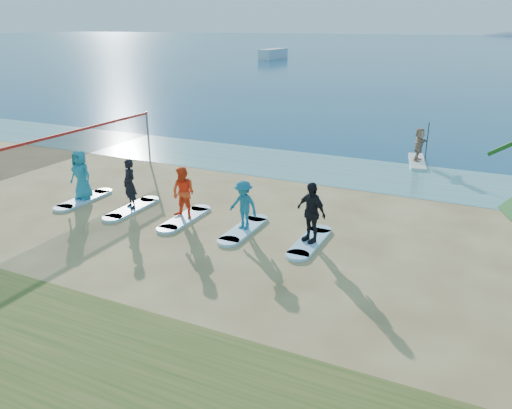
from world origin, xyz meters
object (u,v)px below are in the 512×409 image
at_px(surfboard_2, 185,218).
at_px(surfboard_3, 244,230).
at_px(student_2, 183,193).
at_px(student_4, 311,212).
at_px(paddleboarder, 419,144).
at_px(student_0, 81,175).
at_px(volleyball_net, 78,144).
at_px(student_1, 130,184).
at_px(student_3, 243,205).
at_px(paddleboard, 417,162).
at_px(surfboard_1, 132,208).
at_px(surfboard_0, 84,199).
at_px(surfboard_4, 310,242).
at_px(boat_offshore_a, 273,59).

distance_m(surfboard_2, surfboard_3, 2.28).
relative_size(student_2, student_4, 0.94).
distance_m(paddleboarder, surfboard_2, 12.73).
bearing_deg(student_0, volleyball_net, 135.93).
distance_m(paddleboarder, student_1, 13.94).
bearing_deg(volleyball_net, student_3, -7.33).
bearing_deg(paddleboard, student_4, -108.94).
xyz_separation_m(surfboard_1, surfboard_2, (2.28, 0.00, 0.00)).
bearing_deg(paddleboarder, paddleboard, 0.00).
xyz_separation_m(paddleboard, student_3, (-3.78, -11.17, 0.84)).
bearing_deg(surfboard_3, student_2, 180.00).
bearing_deg(surfboard_0, student_0, 0.00).
height_order(paddleboarder, student_4, student_4).
relative_size(student_3, student_4, 0.86).
distance_m(volleyball_net, student_1, 3.55).
bearing_deg(surfboard_0, student_3, 0.00).
distance_m(student_1, student_3, 4.56).
bearing_deg(student_2, student_4, 3.81).
xyz_separation_m(student_1, surfboard_2, (2.28, 0.00, -0.94)).
bearing_deg(paddleboarder, surfboard_2, 155.83).
height_order(volleyball_net, surfboard_0, volleyball_net).
xyz_separation_m(student_1, student_2, (2.28, 0.00, -0.01)).
height_order(surfboard_1, surfboard_2, same).
relative_size(student_0, student_2, 1.05).
distance_m(surfboard_1, surfboard_3, 4.56).
height_order(volleyball_net, student_4, volleyball_net).
height_order(surfboard_2, surfboard_3, same).
relative_size(surfboard_0, surfboard_3, 1.00).
distance_m(student_0, student_3, 6.84).
bearing_deg(paddleboarder, student_2, 155.83).
relative_size(surfboard_0, surfboard_1, 1.00).
bearing_deg(volleyball_net, student_4, -5.69).
relative_size(volleyball_net, surfboard_0, 4.13).
height_order(paddleboarder, student_2, student_2).
xyz_separation_m(paddleboarder, surfboard_0, (-10.61, -11.17, -0.86)).
bearing_deg(volleyball_net, surfboard_3, -7.33).
xyz_separation_m(surfboard_0, student_3, (6.84, 0.00, 0.86)).
bearing_deg(student_0, paddleboard, 47.56).
bearing_deg(paddleboard, student_0, -144.84).
bearing_deg(student_4, student_0, -155.66).
relative_size(volleyball_net, student_2, 5.13).
xyz_separation_m(paddleboard, surfboard_4, (-1.50, -11.17, -0.01)).
height_order(paddleboarder, surfboard_2, paddleboarder).
height_order(paddleboarder, boat_offshore_a, paddleboarder).
bearing_deg(student_0, student_2, 1.10).
bearing_deg(student_4, paddleboarder, 106.69).
xyz_separation_m(paddleboard, surfboard_2, (-6.06, -11.17, -0.01)).
bearing_deg(paddleboard, student_1, -138.03).
distance_m(boat_offshore_a, student_1, 81.55).
distance_m(paddleboard, student_1, 13.97).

